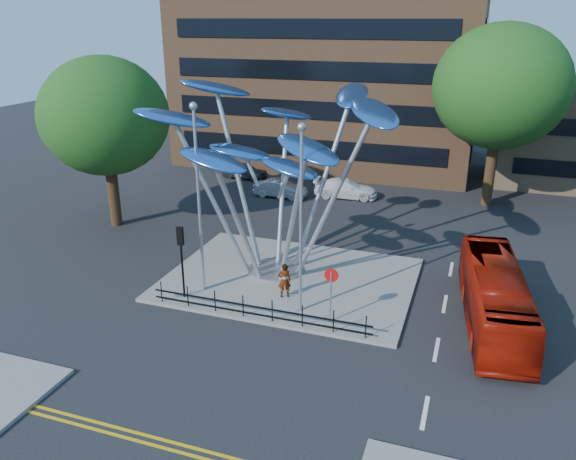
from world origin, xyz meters
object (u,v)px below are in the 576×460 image
at_px(street_lamp_right, 301,204).
at_px(no_entry_sign_island, 331,286).
at_px(tree_left, 105,117).
at_px(parked_car_mid, 280,189).
at_px(pedestrian, 284,280).
at_px(parked_car_right, 346,189).
at_px(street_lamp_left, 198,184).
at_px(traffic_light_island, 181,247).
at_px(leaf_sculpture, 274,140).
at_px(red_bus, 494,296).
at_px(parked_car_left, 244,171).
at_px(tree_right, 501,87).

bearing_deg(street_lamp_right, no_entry_sign_island, -17.87).
bearing_deg(tree_left, parked_car_mid, 48.71).
bearing_deg(parked_car_mid, pedestrian, -158.80).
distance_m(pedestrian, parked_car_mid, 15.92).
distance_m(pedestrian, parked_car_right, 16.41).
relative_size(parked_car_mid, parked_car_right, 0.84).
relative_size(street_lamp_left, pedestrian, 5.29).
bearing_deg(traffic_light_island, leaf_sculpture, 54.96).
bearing_deg(red_bus, street_lamp_right, -173.67).
relative_size(no_entry_sign_island, parked_car_mid, 0.64).
bearing_deg(traffic_light_island, red_bus, 10.15).
bearing_deg(street_lamp_right, parked_car_right, 97.21).
xyz_separation_m(parked_car_left, parked_car_right, (9.00, -2.34, 0.02)).
height_order(street_lamp_right, red_bus, street_lamp_right).
distance_m(street_lamp_right, traffic_light_island, 6.05).
height_order(pedestrian, parked_car_right, pedestrian).
xyz_separation_m(tree_left, leaf_sculpture, (11.93, -3.32, 0.08)).
relative_size(street_lamp_left, traffic_light_island, 2.57).
bearing_deg(red_bus, parked_car_left, 130.04).
relative_size(street_lamp_left, street_lamp_right, 1.06).
relative_size(tree_left, street_lamp_left, 1.17).
bearing_deg(no_entry_sign_island, tree_right, 72.88).
xyz_separation_m(tree_right, no_entry_sign_island, (-6.00, -19.48, -6.22)).
bearing_deg(tree_left, tree_right, 28.61).
bearing_deg(traffic_light_island, parked_car_left, 105.75).
height_order(no_entry_sign_island, red_bus, no_entry_sign_island).
relative_size(no_entry_sign_island, parked_car_left, 0.65).
height_order(traffic_light_island, pedestrian, traffic_light_island).
bearing_deg(pedestrian, no_entry_sign_island, 125.06).
xyz_separation_m(pedestrian, parked_car_mid, (-5.61, 14.89, -0.35)).
distance_m(street_lamp_left, red_bus, 13.70).
bearing_deg(tree_right, pedestrian, -115.50).
distance_m(tree_left, no_entry_sign_island, 18.35).
xyz_separation_m(street_lamp_left, parked_car_left, (-6.20, 19.21, -4.72)).
relative_size(street_lamp_left, red_bus, 0.96).
distance_m(traffic_light_island, pedestrian, 4.93).
height_order(street_lamp_left, pedestrian, street_lamp_left).
xyz_separation_m(parked_car_mid, parked_car_right, (4.50, 1.48, 0.03)).
xyz_separation_m(pedestrian, parked_car_left, (-10.11, 18.71, -0.34)).
height_order(tree_right, parked_car_left, tree_right).
distance_m(tree_right, no_entry_sign_island, 21.31).
bearing_deg(street_lamp_right, leaf_sculpture, 124.91).
bearing_deg(pedestrian, parked_car_left, -86.93).
height_order(red_bus, parked_car_mid, red_bus).
bearing_deg(tree_left, no_entry_sign_island, -25.07).
relative_size(tree_left, parked_car_left, 2.75).
xyz_separation_m(traffic_light_island, no_entry_sign_island, (7.00, 0.02, -0.80)).
bearing_deg(leaf_sculpture, traffic_light_island, -125.04).
relative_size(leaf_sculpture, no_entry_sign_island, 5.19).
height_order(tree_right, street_lamp_left, tree_right).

